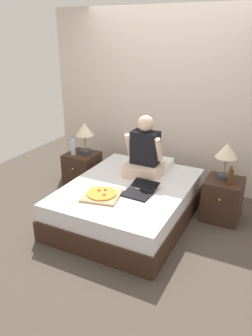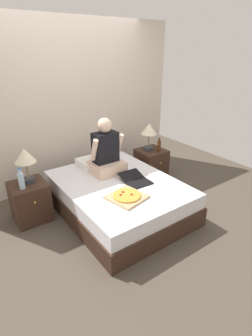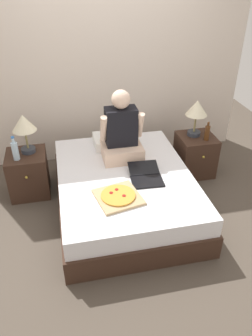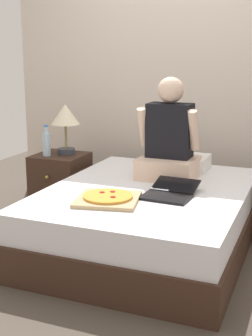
{
  "view_description": "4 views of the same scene",
  "coord_description": "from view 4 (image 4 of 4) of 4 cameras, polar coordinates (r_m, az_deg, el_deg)",
  "views": [
    {
      "loc": [
        1.57,
        -3.2,
        2.16
      ],
      "look_at": [
        0.06,
        -0.21,
        0.77
      ],
      "focal_mm": 35.0,
      "sensor_mm": 36.0,
      "label": 1
    },
    {
      "loc": [
        -1.71,
        -2.57,
        2.07
      ],
      "look_at": [
        -0.04,
        -0.23,
        0.75
      ],
      "focal_mm": 28.0,
      "sensor_mm": 36.0,
      "label": 2
    },
    {
      "loc": [
        -0.59,
        -2.81,
        2.36
      ],
      "look_at": [
        -0.03,
        -0.21,
        0.66
      ],
      "focal_mm": 35.0,
      "sensor_mm": 36.0,
      "label": 3
    },
    {
      "loc": [
        1.07,
        -3.09,
        1.39
      ],
      "look_at": [
        -0.14,
        -0.09,
        0.61
      ],
      "focal_mm": 50.0,
      "sensor_mm": 36.0,
      "label": 4
    }
  ],
  "objects": [
    {
      "name": "ground_plane",
      "position": [
        3.55,
        2.66,
        -9.47
      ],
      "size": [
        5.7,
        5.7,
        0.0
      ],
      "primitive_type": "plane",
      "color": "#4C4238"
    },
    {
      "name": "wall_back",
      "position": [
        4.51,
        8.39,
        11.65
      ],
      "size": [
        3.7,
        0.12,
        2.5
      ],
      "primitive_type": "cube",
      "color": "beige",
      "rests_on": "ground"
    },
    {
      "name": "bed",
      "position": [
        3.47,
        2.7,
        -6.08
      ],
      "size": [
        1.42,
        1.85,
        0.45
      ],
      "color": "#382319",
      "rests_on": "ground"
    },
    {
      "name": "nightstand_left",
      "position": [
        4.32,
        -7.95,
        -1.72
      ],
      "size": [
        0.44,
        0.47,
        0.52
      ],
      "color": "#382319",
      "rests_on": "ground"
    },
    {
      "name": "lamp_on_left_nightstand",
      "position": [
        4.23,
        -7.4,
        6.06
      ],
      "size": [
        0.26,
        0.26,
        0.45
      ],
      "color": "#333842",
      "rests_on": "nightstand_left"
    },
    {
      "name": "water_bottle",
      "position": [
        4.21,
        -9.67,
        2.97
      ],
      "size": [
        0.07,
        0.07,
        0.28
      ],
      "color": "silver",
      "rests_on": "nightstand_left"
    },
    {
      "name": "pillow",
      "position": [
        3.98,
        6.22,
        0.75
      ],
      "size": [
        0.52,
        0.34,
        0.12
      ],
      "primitive_type": "cube",
      "color": "white",
      "rests_on": "bed"
    },
    {
      "name": "person_seated",
      "position": [
        3.65,
        5.27,
        3.27
      ],
      "size": [
        0.47,
        0.4,
        0.78
      ],
      "color": "beige",
      "rests_on": "bed"
    },
    {
      "name": "laptop",
      "position": [
        3.21,
        5.29,
        -3.06
      ],
      "size": [
        0.34,
        0.43,
        0.07
      ],
      "color": "black",
      "rests_on": "bed"
    },
    {
      "name": "pizza_box",
      "position": [
        3.09,
        -2.23,
        -3.72
      ],
      "size": [
        0.47,
        0.47,
        0.05
      ],
      "color": "tan",
      "rests_on": "bed"
    }
  ]
}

